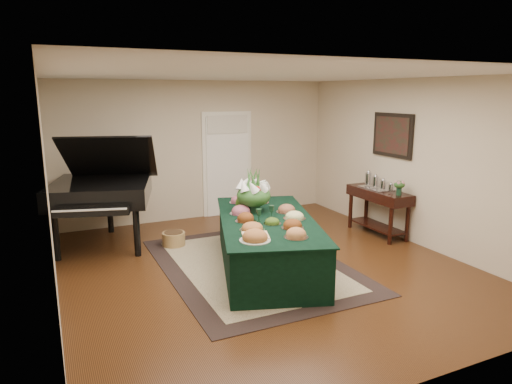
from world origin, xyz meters
name	(u,v)px	position (x,y,z in m)	size (l,w,h in m)	color
ground	(265,267)	(0.00, 0.00, 0.00)	(6.00, 6.00, 0.00)	black
area_rug	(252,265)	(-0.14, 0.13, 0.01)	(2.48, 3.48, 0.01)	black
kitchen_doorway	(227,165)	(0.60, 2.97, 1.02)	(1.05, 0.07, 2.10)	white
buffet_table	(267,243)	(0.02, -0.02, 0.37)	(2.07, 3.01, 0.73)	black
food_platters	(263,216)	(-0.06, -0.07, 0.78)	(1.32, 2.25, 0.15)	beige
cutting_board	(255,233)	(-0.47, -0.68, 0.77)	(0.41, 0.41, 0.10)	tan
green_goblets	(265,213)	(-0.02, -0.06, 0.82)	(0.32, 0.18, 0.18)	#13301E
floral_centerpiece	(254,191)	(0.01, 0.40, 1.04)	(0.53, 0.53, 0.53)	#13301E
grand_piano	(102,190)	(-1.96, 2.00, 0.93)	(1.97, 2.10, 1.83)	black
wicker_basket	(174,239)	(-0.95, 1.46, 0.12)	(0.37, 0.37, 0.23)	olive
mahogany_sideboard	(379,200)	(2.50, 0.56, 0.63)	(0.45, 1.29, 0.81)	black
tea_service	(377,183)	(2.50, 0.62, 0.92)	(0.34, 0.74, 0.30)	silver
pink_bouquet	(399,185)	(2.49, 0.07, 0.98)	(0.20, 0.20, 0.26)	#13301E
wall_painting	(392,135)	(2.72, 0.56, 1.75)	(0.05, 0.95, 0.75)	black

